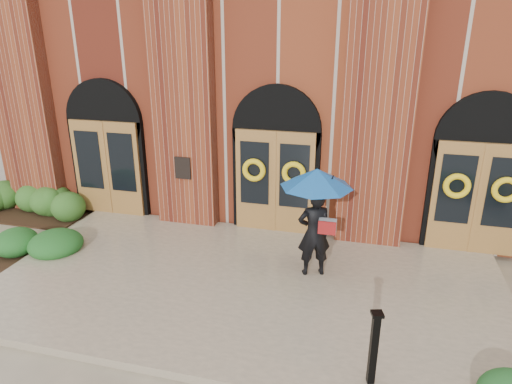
% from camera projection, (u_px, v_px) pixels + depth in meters
% --- Properties ---
extents(ground, '(90.00, 90.00, 0.00)m').
position_uv_depth(ground, '(244.00, 293.00, 8.94)').
color(ground, gray).
rests_on(ground, ground).
extents(landing, '(10.00, 5.30, 0.15)m').
position_uv_depth(landing, '(246.00, 286.00, 9.05)').
color(landing, tan).
rests_on(landing, ground).
extents(church_building, '(16.20, 12.53, 7.00)m').
position_uv_depth(church_building, '(313.00, 69.00, 15.70)').
color(church_building, brown).
rests_on(church_building, ground).
extents(man_with_umbrella, '(1.81, 1.81, 2.25)m').
position_uv_depth(man_with_umbrella, '(316.00, 202.00, 8.83)').
color(man_with_umbrella, black).
rests_on(man_with_umbrella, landing).
extents(metal_post, '(0.19, 0.19, 1.17)m').
position_uv_depth(metal_post, '(374.00, 346.00, 6.32)').
color(metal_post, black).
rests_on(metal_post, landing).
extents(hedge_wall_left, '(2.90, 1.16, 0.74)m').
position_uv_depth(hedge_wall_left, '(24.00, 203.00, 12.43)').
color(hedge_wall_left, '#2B541C').
rests_on(hedge_wall_left, ground).
extents(hedge_front_left, '(1.53, 1.31, 0.54)m').
position_uv_depth(hedge_front_left, '(22.00, 250.00, 10.05)').
color(hedge_front_left, '#1B4E1B').
rests_on(hedge_front_left, ground).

